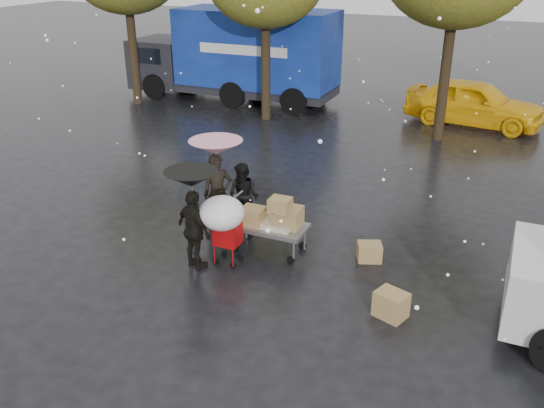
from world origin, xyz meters
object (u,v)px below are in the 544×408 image
at_px(shopping_cart, 223,217).
at_px(person_black, 194,230).
at_px(vendor_cart, 273,219).
at_px(blue_truck, 238,55).
at_px(yellow_taxi, 474,103).
at_px(person_pink, 218,194).

bearing_deg(shopping_cart, person_black, -155.23).
relative_size(vendor_cart, blue_truck, 0.18).
distance_m(vendor_cart, yellow_taxi, 11.36).
bearing_deg(person_black, shopping_cart, -131.63).
distance_m(person_pink, person_black, 1.58).
relative_size(person_black, yellow_taxi, 0.35).
relative_size(shopping_cart, yellow_taxi, 0.32).
bearing_deg(blue_truck, yellow_taxi, 0.64).
bearing_deg(shopping_cart, vendor_cart, 56.00).
bearing_deg(yellow_taxi, shopping_cart, 173.23).
bearing_deg(person_pink, vendor_cart, -54.10).
relative_size(vendor_cart, shopping_cart, 1.04).
xyz_separation_m(vendor_cart, yellow_taxi, (2.66, 11.05, 0.05)).
xyz_separation_m(person_black, yellow_taxi, (3.77, 12.18, -0.02)).
distance_m(person_black, shopping_cart, 0.61).
distance_m(person_pink, blue_truck, 11.62).
bearing_deg(yellow_taxi, vendor_cart, 174.99).
relative_size(person_pink, blue_truck, 0.21).
bearing_deg(vendor_cart, person_black, -134.23).
bearing_deg(person_pink, blue_truck, 76.26).
xyz_separation_m(vendor_cart, blue_truck, (-6.25, 10.95, 1.03)).
xyz_separation_m(person_pink, vendor_cart, (1.44, -0.41, -0.14)).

